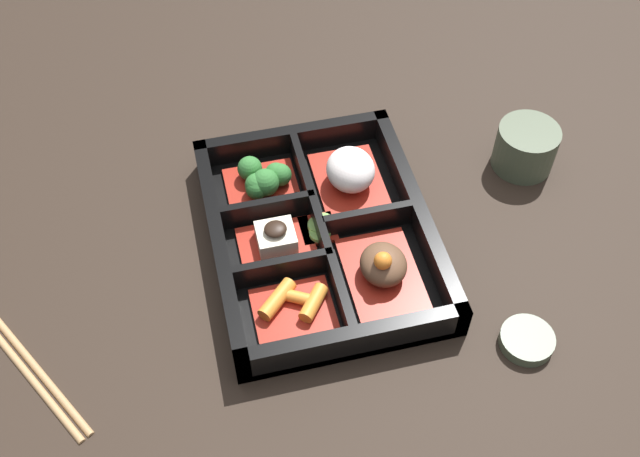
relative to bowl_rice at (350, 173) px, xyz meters
The scene contains 12 objects.
ground_plane 0.08m from the bowl_rice, 37.99° to the right, with size 3.00×3.00×0.00m, color black.
bento_base 0.08m from the bowl_rice, 37.99° to the right, with size 0.28×0.22×0.01m.
bento_rim 0.08m from the bowl_rice, 38.90° to the right, with size 0.28×0.22×0.04m.
bowl_rice is the anchor object (origin of this frame).
bowl_stew 0.12m from the bowl_rice, ahead, with size 0.10×0.07×0.05m.
bowl_greens 0.09m from the bowl_rice, 99.80° to the right, with size 0.07×0.08×0.04m.
bowl_tofu 0.11m from the bowl_rice, 55.95° to the right, with size 0.06×0.08×0.03m.
bowl_carrots 0.17m from the bowl_rice, 33.24° to the right, with size 0.06×0.08×0.02m.
bowl_pickles 0.07m from the bowl_rice, 40.18° to the right, with size 0.04×0.04×0.01m.
tea_cup 0.20m from the bowl_rice, 88.78° to the left, with size 0.07×0.07×0.05m.
chopsticks 0.37m from the bowl_rice, 68.94° to the right, with size 0.19×0.12×0.01m.
sauce_dish 0.25m from the bowl_rice, 26.79° to the left, with size 0.05×0.05×0.01m.
Camera 1 is at (0.46, -0.11, 0.62)m, focal length 42.00 mm.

